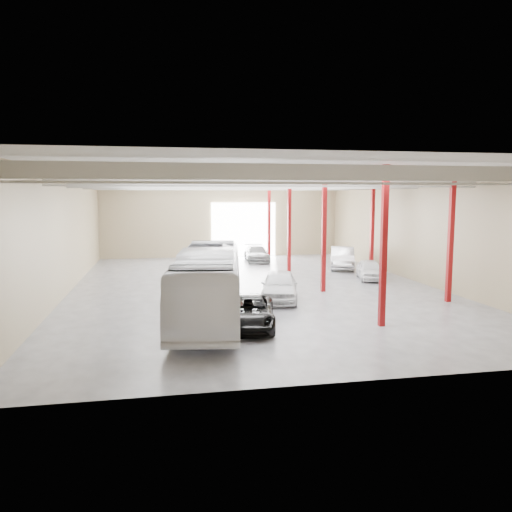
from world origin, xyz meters
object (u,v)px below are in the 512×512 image
object	(u,v)px
black_sedan	(248,312)
car_right_far	(370,270)
car_right_near	(342,258)
car_row_a	(279,286)
coach_bus	(209,283)
car_row_c	(257,254)
car_row_b	(214,267)

from	to	relation	value
black_sedan	car_right_far	world-z (taller)	black_sedan
car_right_near	car_row_a	bearing A→B (deg)	-105.80
car_row_a	car_right_near	world-z (taller)	car_right_near
coach_bus	car_row_c	size ratio (longest dim) A/B	2.54
black_sedan	car_right_far	xyz separation A→B (m)	(10.30, 10.69, -0.02)
car_right_near	car_right_far	xyz separation A→B (m)	(0.00, -5.20, -0.17)
car_row_a	car_right_far	world-z (taller)	car_row_a
car_row_a	coach_bus	bearing A→B (deg)	-127.67
coach_bus	black_sedan	world-z (taller)	coach_bus
car_row_c	car_right_far	distance (m)	11.97
black_sedan	car_row_c	world-z (taller)	black_sedan
car_row_a	car_row_c	bearing A→B (deg)	97.82
coach_bus	car_row_a	distance (m)	5.32
black_sedan	car_right_near	bearing A→B (deg)	67.79
coach_bus	car_right_far	xyz separation A→B (m)	(11.80, 8.72, -0.98)
black_sedan	coach_bus	bearing A→B (deg)	138.01
black_sedan	car_row_c	distance (m)	21.63
coach_bus	black_sedan	size ratio (longest dim) A/B	2.42
coach_bus	car_right_far	size ratio (longest dim) A/B	3.03
car_row_c	coach_bus	bearing A→B (deg)	-103.75
car_row_c	car_right_near	bearing A→B (deg)	-38.66
car_right_near	car_right_far	world-z (taller)	car_right_near
black_sedan	car_row_a	bearing A→B (deg)	73.75
black_sedan	car_row_a	xyz separation A→B (m)	(2.65, 5.20, 0.14)
car_row_b	coach_bus	bearing A→B (deg)	-81.90
black_sedan	car_right_near	world-z (taller)	car_right_near
car_row_b	car_right_near	size ratio (longest dim) A/B	0.82
car_row_c	car_right_far	size ratio (longest dim) A/B	1.19
car_row_c	car_right_far	bearing A→B (deg)	-57.41
car_row_b	car_right_near	distance (m)	10.54
coach_bus	car_row_b	world-z (taller)	coach_bus
coach_bus	car_right_near	bearing A→B (deg)	58.20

